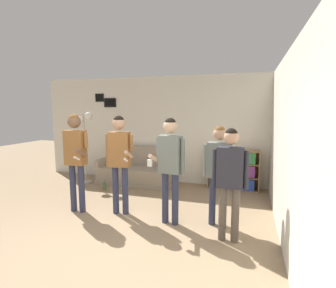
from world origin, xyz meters
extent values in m
plane|color=#937A5B|center=(0.00, 0.00, 0.00)|extent=(20.00, 20.00, 0.00)
cube|color=silver|center=(0.00, 3.78, 1.35)|extent=(7.22, 0.06, 2.70)
cube|color=black|center=(-1.69, 3.73, 2.05)|extent=(0.35, 0.02, 0.24)
cube|color=#B2B2BC|center=(-1.69, 3.73, 2.05)|extent=(0.31, 0.01, 0.20)
cube|color=black|center=(-2.01, 3.73, 2.18)|extent=(0.25, 0.02, 0.22)
cube|color=gray|center=(-2.01, 3.73, 2.18)|extent=(0.21, 0.01, 0.17)
cube|color=silver|center=(2.44, 1.87, 1.35)|extent=(0.06, 6.15, 2.70)
cube|color=gray|center=(-0.78, 3.31, 0.05)|extent=(1.93, 0.80, 0.10)
cube|color=gray|center=(-0.78, 3.31, 0.26)|extent=(1.87, 0.74, 0.32)
cube|color=gray|center=(-0.78, 3.64, 0.67)|extent=(1.87, 0.14, 0.50)
cube|color=gray|center=(-1.68, 3.31, 0.51)|extent=(0.12, 0.74, 0.18)
cube|color=gray|center=(0.13, 3.31, 0.51)|extent=(0.12, 0.74, 0.18)
cube|color=olive|center=(1.04, 3.56, 0.47)|extent=(0.02, 0.30, 0.94)
cube|color=olive|center=(2.18, 3.56, 0.47)|extent=(0.02, 0.30, 0.94)
cube|color=olive|center=(1.61, 3.70, 0.47)|extent=(1.17, 0.01, 0.94)
cube|color=olive|center=(1.61, 3.56, 0.01)|extent=(1.12, 0.30, 0.02)
cube|color=olive|center=(1.61, 3.56, 0.92)|extent=(1.12, 0.30, 0.02)
cube|color=olive|center=(1.61, 3.56, 0.31)|extent=(1.12, 0.30, 0.02)
cube|color=olive|center=(1.61, 3.56, 0.62)|extent=(1.12, 0.30, 0.02)
cube|color=#2847A3|center=(1.61, 3.55, 0.15)|extent=(0.96, 0.26, 0.26)
cube|color=#7F3889|center=(1.61, 3.55, 0.46)|extent=(0.96, 0.26, 0.26)
cube|color=#338447|center=(1.61, 3.55, 0.78)|extent=(0.96, 0.26, 0.26)
cylinder|color=#ADA89E|center=(-2.03, 3.00, 0.01)|extent=(0.28, 0.28, 0.03)
cylinder|color=#ADA89E|center=(-2.03, 3.00, 0.90)|extent=(0.03, 0.03, 1.73)
cylinder|color=#ADA89E|center=(-1.96, 3.00, 1.73)|extent=(0.02, 0.16, 0.02)
sphere|color=white|center=(-1.89, 3.00, 1.70)|extent=(0.20, 0.20, 0.20)
cylinder|color=#ADA89E|center=(-2.10, 3.00, 1.63)|extent=(0.02, 0.16, 0.02)
sphere|color=white|center=(-2.17, 3.00, 1.60)|extent=(0.20, 0.20, 0.20)
cylinder|color=#2D334C|center=(-1.13, 1.31, 0.44)|extent=(0.11, 0.11, 0.88)
cylinder|color=#2D334C|center=(-0.95, 1.32, 0.44)|extent=(0.11, 0.11, 0.88)
cube|color=#936033|center=(-1.04, 1.31, 1.19)|extent=(0.37, 0.21, 0.62)
sphere|color=brown|center=(-1.04, 1.31, 1.66)|extent=(0.23, 0.23, 0.23)
sphere|color=brown|center=(-1.04, 1.31, 1.70)|extent=(0.19, 0.19, 0.19)
cylinder|color=#936033|center=(-0.83, 1.32, 1.33)|extent=(0.07, 0.07, 0.26)
cylinder|color=brown|center=(-0.82, 1.18, 1.13)|extent=(0.08, 0.32, 0.19)
cylinder|color=white|center=(-0.82, 1.03, 1.07)|extent=(0.04, 0.14, 0.09)
cylinder|color=#936033|center=(-1.26, 1.30, 1.17)|extent=(0.07, 0.07, 0.59)
cylinder|color=#2D334C|center=(-0.33, 1.45, 0.43)|extent=(0.11, 0.11, 0.87)
cylinder|color=#2D334C|center=(-0.15, 1.47, 0.43)|extent=(0.11, 0.11, 0.87)
cube|color=#936033|center=(-0.24, 1.46, 1.18)|extent=(0.38, 0.25, 0.62)
sphere|color=tan|center=(-0.24, 1.46, 1.63)|extent=(0.22, 0.22, 0.22)
sphere|color=black|center=(-0.24, 1.46, 1.67)|extent=(0.19, 0.19, 0.19)
cylinder|color=#936033|center=(-0.03, 1.49, 1.32)|extent=(0.07, 0.07, 0.26)
cylinder|color=tan|center=(-0.01, 1.35, 1.12)|extent=(0.11, 0.32, 0.19)
cylinder|color=white|center=(0.01, 1.20, 1.05)|extent=(0.05, 0.14, 0.09)
cylinder|color=#936033|center=(-0.45, 1.43, 1.16)|extent=(0.07, 0.07, 0.58)
cylinder|color=#2D334C|center=(0.64, 1.34, 0.43)|extent=(0.11, 0.11, 0.86)
cylinder|color=#2D334C|center=(0.82, 1.32, 0.43)|extent=(0.11, 0.11, 0.86)
cube|color=slate|center=(0.73, 1.33, 1.16)|extent=(0.38, 0.25, 0.61)
sphere|color=#D1A889|center=(0.73, 1.33, 1.61)|extent=(0.22, 0.22, 0.22)
sphere|color=black|center=(0.73, 1.33, 1.65)|extent=(0.19, 0.19, 0.19)
cylinder|color=slate|center=(0.95, 1.30, 1.14)|extent=(0.07, 0.07, 0.57)
cylinder|color=slate|center=(0.52, 1.36, 1.30)|extent=(0.07, 0.07, 0.26)
cylinder|color=#D1A889|center=(0.50, 1.22, 1.10)|extent=(0.11, 0.32, 0.19)
cylinder|color=white|center=(0.48, 1.08, 1.06)|extent=(0.08, 0.08, 0.10)
cylinder|color=#2D334C|center=(1.40, 1.50, 0.40)|extent=(0.11, 0.11, 0.80)
cylinder|color=#2D334C|center=(1.58, 1.49, 0.40)|extent=(0.11, 0.11, 0.80)
cube|color=slate|center=(1.49, 1.50, 1.08)|extent=(0.37, 0.22, 0.57)
sphere|color=tan|center=(1.49, 1.50, 1.50)|extent=(0.21, 0.21, 0.21)
sphere|color=brown|center=(1.49, 1.50, 1.54)|extent=(0.18, 0.18, 0.18)
cylinder|color=slate|center=(1.70, 1.48, 1.06)|extent=(0.07, 0.07, 0.53)
cylinder|color=slate|center=(1.27, 1.51, 1.06)|extent=(0.07, 0.07, 0.53)
cylinder|color=brown|center=(1.61, 1.03, 0.40)|extent=(0.11, 0.11, 0.80)
cylinder|color=brown|center=(1.79, 1.02, 0.40)|extent=(0.11, 0.11, 0.80)
cube|color=#282833|center=(1.70, 1.02, 1.08)|extent=(0.37, 0.22, 0.57)
sphere|color=tan|center=(1.70, 1.02, 1.50)|extent=(0.21, 0.21, 0.21)
sphere|color=black|center=(1.70, 1.02, 1.54)|extent=(0.18, 0.18, 0.18)
cylinder|color=#282833|center=(1.91, 1.01, 1.06)|extent=(0.07, 0.07, 0.53)
cylinder|color=#282833|center=(1.48, 1.03, 1.06)|extent=(0.07, 0.07, 0.53)
cylinder|color=#3D6638|center=(-1.25, 2.59, 0.08)|extent=(0.07, 0.07, 0.16)
cylinder|color=#3D6638|center=(-1.25, 2.59, 0.19)|extent=(0.03, 0.03, 0.07)
cylinder|color=white|center=(1.38, 3.56, 1.00)|extent=(0.08, 0.08, 0.12)
camera|label=1|loc=(1.92, -2.63, 1.89)|focal=28.00mm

